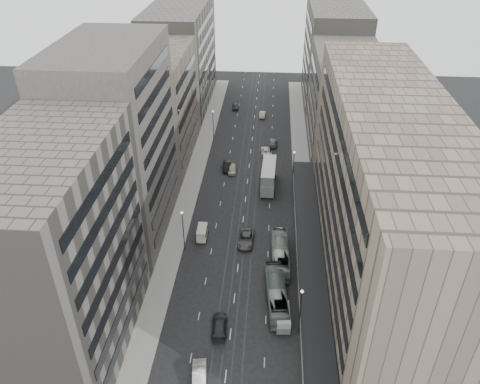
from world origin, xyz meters
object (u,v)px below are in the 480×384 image
(vw_microbus, at_px, (283,317))
(sedan_1, at_px, (199,376))
(bus_near, at_px, (276,294))
(double_decker, at_px, (268,176))
(sedan_2, at_px, (246,239))
(bus_far, at_px, (280,254))
(panel_van, at_px, (202,232))

(vw_microbus, xyz_separation_m, sedan_1, (-10.78, -10.24, -0.57))
(bus_near, relative_size, double_decker, 1.23)
(vw_microbus, height_order, sedan_2, vw_microbus)
(bus_near, height_order, double_decker, double_decker)
(double_decker, relative_size, sedan_1, 1.96)
(bus_far, height_order, double_decker, double_decker)
(bus_near, height_order, bus_far, bus_near)
(bus_near, xyz_separation_m, vw_microbus, (1.05, -4.33, -0.30))
(double_decker, height_order, vw_microbus, double_decker)
(bus_far, bearing_deg, double_decker, -86.07)
(bus_far, relative_size, sedan_1, 2.35)
(bus_near, distance_m, bus_far, 9.43)
(bus_near, relative_size, sedan_1, 2.41)
(bus_far, relative_size, double_decker, 1.20)
(bus_near, relative_size, bus_far, 1.03)
(bus_far, xyz_separation_m, vw_microbus, (0.42, -13.74, -0.25))
(bus_far, height_order, vw_microbus, bus_far)
(sedan_1, bearing_deg, double_decker, 73.41)
(vw_microbus, bearing_deg, double_decker, 91.61)
(sedan_1, bearing_deg, sedan_2, 74.29)
(bus_near, xyz_separation_m, sedan_1, (-9.73, -14.57, -0.87))
(vw_microbus, distance_m, sedan_1, 14.88)
(bus_near, height_order, sedan_1, bus_near)
(bus_far, distance_m, panel_van, 15.12)
(bus_far, bearing_deg, vw_microbus, 89.71)
(sedan_1, bearing_deg, bus_near, 49.04)
(vw_microbus, bearing_deg, panel_van, 124.34)
(sedan_2, bearing_deg, panel_van, 177.91)
(bus_far, bearing_deg, panel_van, -23.10)
(panel_van, bearing_deg, sedan_1, -84.27)
(double_decker, distance_m, sedan_1, 48.38)
(vw_microbus, distance_m, sedan_2, 19.56)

